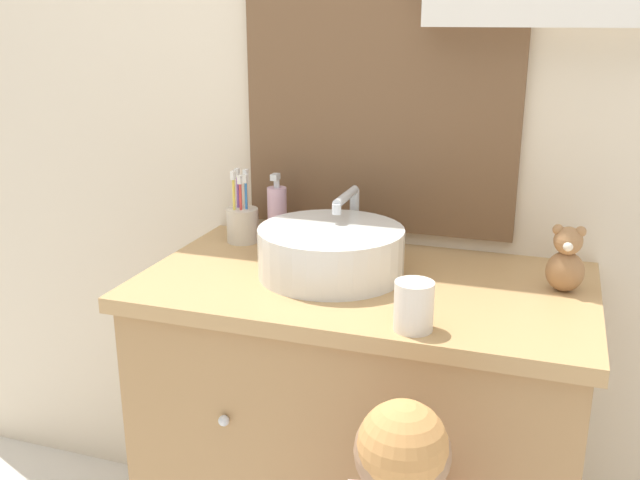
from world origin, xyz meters
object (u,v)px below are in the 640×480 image
Objects in this scene: toothbrush_holder at (243,223)px; teddy_bear at (566,260)px; soap_dispenser at (277,214)px; drinking_cup at (414,306)px; sink_basin at (332,250)px.

teddy_bear is at bearing -7.23° from toothbrush_holder.
drinking_cup is at bearing -43.27° from soap_dispenser.
soap_dispenser reaches higher than sink_basin.
toothbrush_holder is 1.04× the size of soap_dispenser.
sink_basin is 3.96× the size of drinking_cup.
toothbrush_holder reaches higher than drinking_cup.
drinking_cup is at bearing -131.78° from teddy_bear.
sink_basin is at bearing -28.79° from toothbrush_holder.
toothbrush_holder is at bearing 143.13° from drinking_cup.
teddy_bear reaches higher than drinking_cup.
sink_basin is 1.97× the size of toothbrush_holder.
drinking_cup is (0.45, -0.42, -0.03)m from soap_dispenser.
drinking_cup is (-0.27, -0.30, -0.02)m from teddy_bear.
toothbrush_holder is at bearing 151.21° from sink_basin.
sink_basin is at bearing -173.10° from teddy_bear.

